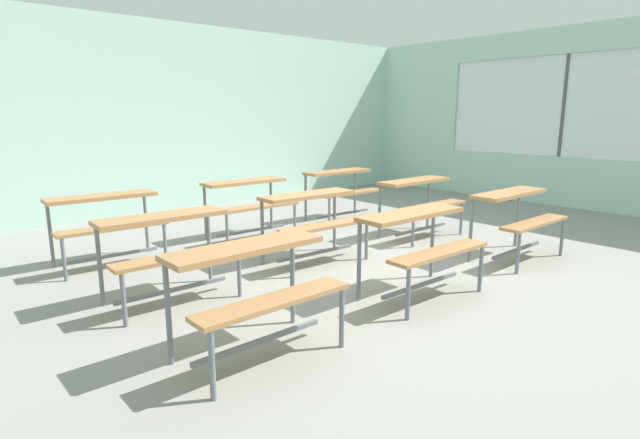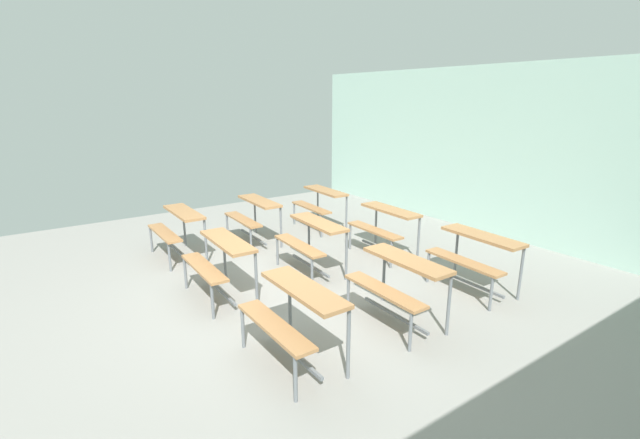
{
  "view_description": "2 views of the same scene",
  "coord_description": "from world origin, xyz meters",
  "px_view_note": "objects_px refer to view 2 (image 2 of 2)",
  "views": [
    {
      "loc": [
        -3.8,
        -3.3,
        1.6
      ],
      "look_at": [
        -0.36,
        0.64,
        0.47
      ],
      "focal_mm": 28.0,
      "sensor_mm": 36.0,
      "label": 1
    },
    {
      "loc": [
        4.53,
        -2.59,
        2.44
      ],
      "look_at": [
        -1.2,
        1.4,
        0.49
      ],
      "focal_mm": 24.6,
      "sensor_mm": 36.0,
      "label": 2
    }
  ],
  "objects_px": {
    "desk_bench_r0c1": "(220,255)",
    "desk_bench_r0c2": "(294,307)",
    "desk_bench_r0c0": "(178,223)",
    "desk_bench_r2c0": "(321,200)",
    "desk_bench_r1c0": "(254,211)",
    "desk_bench_r2c1": "(385,221)",
    "desk_bench_r1c2": "(399,276)",
    "desk_bench_r1c1": "(312,234)",
    "desk_bench_r2c2": "(476,249)"
  },
  "relations": [
    {
      "from": "desk_bench_r1c0",
      "to": "desk_bench_r1c2",
      "type": "height_order",
      "value": "same"
    },
    {
      "from": "desk_bench_r2c0",
      "to": "desk_bench_r0c2",
      "type": "bearing_deg",
      "value": -35.55
    },
    {
      "from": "desk_bench_r0c0",
      "to": "desk_bench_r1c0",
      "type": "distance_m",
      "value": 1.31
    },
    {
      "from": "desk_bench_r1c1",
      "to": "desk_bench_r1c0",
      "type": "bearing_deg",
      "value": -175.03
    },
    {
      "from": "desk_bench_r1c2",
      "to": "desk_bench_r2c2",
      "type": "xyz_separation_m",
      "value": [
        -0.05,
        1.42,
        0.0
      ]
    },
    {
      "from": "desk_bench_r2c2",
      "to": "desk_bench_r1c1",
      "type": "bearing_deg",
      "value": -139.26
    },
    {
      "from": "desk_bench_r0c0",
      "to": "desk_bench_r0c2",
      "type": "height_order",
      "value": "same"
    },
    {
      "from": "desk_bench_r2c1",
      "to": "desk_bench_r0c0",
      "type": "bearing_deg",
      "value": -120.85
    },
    {
      "from": "desk_bench_r0c0",
      "to": "desk_bench_r0c1",
      "type": "bearing_deg",
      "value": -0.48
    },
    {
      "from": "desk_bench_r1c2",
      "to": "desk_bench_r2c2",
      "type": "bearing_deg",
      "value": 92.85
    },
    {
      "from": "desk_bench_r1c0",
      "to": "desk_bench_r0c0",
      "type": "bearing_deg",
      "value": -88.38
    },
    {
      "from": "desk_bench_r0c0",
      "to": "desk_bench_r1c0",
      "type": "xyz_separation_m",
      "value": [
        -0.0,
        1.31,
        0.0
      ]
    },
    {
      "from": "desk_bench_r0c2",
      "to": "desk_bench_r1c1",
      "type": "bearing_deg",
      "value": 142.04
    },
    {
      "from": "desk_bench_r0c0",
      "to": "desk_bench_r0c2",
      "type": "bearing_deg",
      "value": 0.09
    },
    {
      "from": "desk_bench_r0c1",
      "to": "desk_bench_r1c1",
      "type": "distance_m",
      "value": 1.4
    },
    {
      "from": "desk_bench_r0c0",
      "to": "desk_bench_r1c1",
      "type": "height_order",
      "value": "same"
    },
    {
      "from": "desk_bench_r0c1",
      "to": "desk_bench_r0c2",
      "type": "xyz_separation_m",
      "value": [
        1.73,
        0.02,
        0.0
      ]
    },
    {
      "from": "desk_bench_r0c0",
      "to": "desk_bench_r2c0",
      "type": "relative_size",
      "value": 0.98
    },
    {
      "from": "desk_bench_r0c2",
      "to": "desk_bench_r2c0",
      "type": "xyz_separation_m",
      "value": [
        -3.49,
        2.74,
        0.0
      ]
    },
    {
      "from": "desk_bench_r0c1",
      "to": "desk_bench_r2c2",
      "type": "bearing_deg",
      "value": 59.91
    },
    {
      "from": "desk_bench_r0c2",
      "to": "desk_bench_r1c0",
      "type": "xyz_separation_m",
      "value": [
        -3.45,
        1.31,
        0.0
      ]
    },
    {
      "from": "desk_bench_r2c0",
      "to": "desk_bench_r2c1",
      "type": "height_order",
      "value": "same"
    },
    {
      "from": "desk_bench_r0c2",
      "to": "desk_bench_r1c0",
      "type": "relative_size",
      "value": 0.99
    },
    {
      "from": "desk_bench_r0c0",
      "to": "desk_bench_r2c0",
      "type": "height_order",
      "value": "same"
    },
    {
      "from": "desk_bench_r0c1",
      "to": "desk_bench_r1c0",
      "type": "bearing_deg",
      "value": 143.59
    },
    {
      "from": "desk_bench_r0c2",
      "to": "desk_bench_r2c0",
      "type": "distance_m",
      "value": 4.43
    },
    {
      "from": "desk_bench_r0c1",
      "to": "desk_bench_r0c2",
      "type": "bearing_deg",
      "value": 1.83
    },
    {
      "from": "desk_bench_r1c2",
      "to": "desk_bench_r2c1",
      "type": "distance_m",
      "value": 2.22
    },
    {
      "from": "desk_bench_r0c1",
      "to": "desk_bench_r2c1",
      "type": "distance_m",
      "value": 2.75
    },
    {
      "from": "desk_bench_r2c1",
      "to": "desk_bench_r0c1",
      "type": "bearing_deg",
      "value": -88.84
    },
    {
      "from": "desk_bench_r0c2",
      "to": "desk_bench_r1c0",
      "type": "height_order",
      "value": "same"
    },
    {
      "from": "desk_bench_r1c1",
      "to": "desk_bench_r2c0",
      "type": "height_order",
      "value": "same"
    },
    {
      "from": "desk_bench_r0c0",
      "to": "desk_bench_r2c0",
      "type": "distance_m",
      "value": 2.74
    },
    {
      "from": "desk_bench_r1c2",
      "to": "desk_bench_r2c0",
      "type": "xyz_separation_m",
      "value": [
        -3.5,
        1.4,
        0.0
      ]
    },
    {
      "from": "desk_bench_r1c2",
      "to": "desk_bench_r2c0",
      "type": "height_order",
      "value": "same"
    },
    {
      "from": "desk_bench_r0c0",
      "to": "desk_bench_r1c2",
      "type": "height_order",
      "value": "same"
    },
    {
      "from": "desk_bench_r0c1",
      "to": "desk_bench_r2c0",
      "type": "distance_m",
      "value": 3.27
    },
    {
      "from": "desk_bench_r0c1",
      "to": "desk_bench_r2c0",
      "type": "xyz_separation_m",
      "value": [
        -1.76,
        2.75,
        0.0
      ]
    },
    {
      "from": "desk_bench_r1c1",
      "to": "desk_bench_r0c2",
      "type": "bearing_deg",
      "value": -35.36
    },
    {
      "from": "desk_bench_r2c1",
      "to": "desk_bench_r2c2",
      "type": "distance_m",
      "value": 1.66
    },
    {
      "from": "desk_bench_r0c2",
      "to": "desk_bench_r2c1",
      "type": "xyz_separation_m",
      "value": [
        -1.71,
        2.73,
        0.0
      ]
    },
    {
      "from": "desk_bench_r2c2",
      "to": "desk_bench_r2c0",
      "type": "bearing_deg",
      "value": -177.56
    },
    {
      "from": "desk_bench_r0c0",
      "to": "desk_bench_r1c2",
      "type": "distance_m",
      "value": 3.7
    },
    {
      "from": "desk_bench_r2c1",
      "to": "desk_bench_r2c2",
      "type": "relative_size",
      "value": 1.0
    },
    {
      "from": "desk_bench_r1c1",
      "to": "desk_bench_r2c0",
      "type": "xyz_separation_m",
      "value": [
        -1.73,
        1.36,
        0.0
      ]
    },
    {
      "from": "desk_bench_r0c0",
      "to": "desk_bench_r2c2",
      "type": "bearing_deg",
      "value": 39.04
    },
    {
      "from": "desk_bench_r0c0",
      "to": "desk_bench_r0c1",
      "type": "height_order",
      "value": "same"
    },
    {
      "from": "desk_bench_r0c2",
      "to": "desk_bench_r2c2",
      "type": "distance_m",
      "value": 2.75
    },
    {
      "from": "desk_bench_r2c1",
      "to": "desk_bench_r1c2",
      "type": "bearing_deg",
      "value": -37.49
    },
    {
      "from": "desk_bench_r0c0",
      "to": "desk_bench_r1c1",
      "type": "distance_m",
      "value": 2.17
    }
  ]
}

